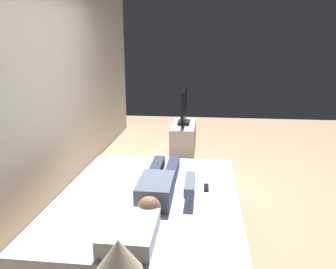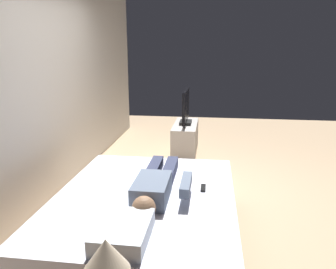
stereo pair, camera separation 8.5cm
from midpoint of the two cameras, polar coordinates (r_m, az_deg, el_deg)
ground_plane at (r=4.06m, az=1.93°, el=-11.22°), size 10.00×10.00×0.00m
back_wall at (r=4.47m, az=-18.58°, el=9.13°), size 6.40×0.10×2.80m
bed at (r=3.06m, az=-4.11°, el=-14.95°), size 2.08×1.62×0.54m
pillow at (r=2.28m, az=-7.68°, el=-16.37°), size 0.48×0.34×0.12m
person at (r=2.91m, az=-2.29°, el=-8.66°), size 1.26×0.46×0.18m
remote at (r=3.05m, az=5.81°, el=-9.10°), size 0.15×0.04×0.02m
tv_stand at (r=5.83m, az=2.30°, el=-0.52°), size 1.10×0.40×0.50m
tv at (r=5.71m, az=2.35°, el=4.67°), size 0.88×0.20×0.59m
lamp at (r=1.62m, az=-10.09°, el=-20.13°), size 0.22×0.22×0.42m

